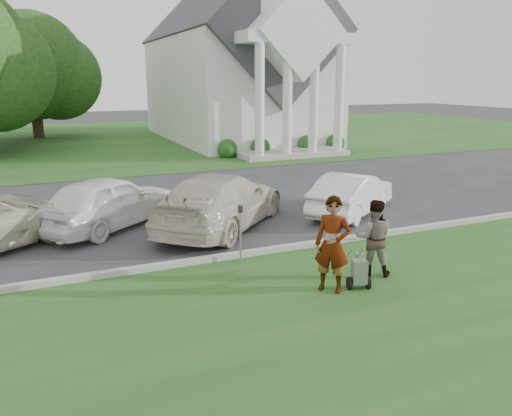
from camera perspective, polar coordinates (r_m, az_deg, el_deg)
ground at (r=11.70m, az=-1.88°, el=-6.69°), size 120.00×120.00×0.00m
grass_strip at (r=9.22m, az=5.18°, el=-12.87°), size 80.00×7.00×0.01m
church_lawn at (r=37.60m, az=-17.36°, el=7.48°), size 80.00×30.00×0.01m
curb at (r=12.16m, az=-2.85°, el=-5.49°), size 80.00×0.18×0.15m
church at (r=35.75m, az=-2.22°, el=17.32°), size 9.19×19.00×24.10m
tree_back at (r=40.14m, az=-24.25°, el=14.06°), size 9.61×7.60×8.89m
striping_cart at (r=10.59m, az=11.69°, el=-7.22°), size 0.63×0.98×0.85m
person_left at (r=10.18m, az=8.72°, el=-4.24°), size 0.84×0.85×1.99m
person_right at (r=11.24m, az=13.26°, el=-3.38°), size 1.04×0.98×1.71m
parking_meter_near at (r=11.66m, az=-1.81°, el=-2.10°), size 0.10×0.09×1.43m
car_b at (r=15.12m, az=-16.50°, el=0.73°), size 4.73×4.29×1.56m
car_c at (r=14.53m, az=-4.04°, el=0.82°), size 5.45×5.47×1.59m
car_d at (r=16.26m, az=10.88°, el=1.62°), size 4.13×3.46×1.33m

